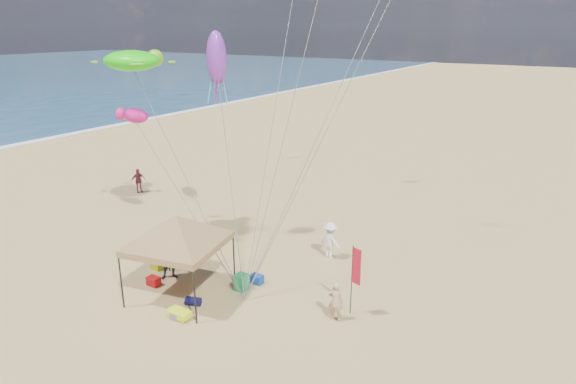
% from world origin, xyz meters
% --- Properties ---
extents(ground, '(280.00, 280.00, 0.00)m').
position_xyz_m(ground, '(0.00, 0.00, 0.00)').
color(ground, tan).
rests_on(ground, ground).
extents(canopy_tent, '(6.41, 6.41, 4.04)m').
position_xyz_m(canopy_tent, '(-2.95, -0.50, 3.37)').
color(canopy_tent, black).
rests_on(canopy_tent, ground).
extents(feather_flag, '(0.42, 0.16, 2.86)m').
position_xyz_m(feather_flag, '(3.66, 1.90, 1.92)').
color(feather_flag, black).
rests_on(feather_flag, ground).
extents(cooler_red, '(0.54, 0.38, 0.38)m').
position_xyz_m(cooler_red, '(-4.52, -0.56, 0.19)').
color(cooler_red, '#B80E11').
rests_on(cooler_red, ground).
extents(cooler_blue, '(0.54, 0.38, 0.38)m').
position_xyz_m(cooler_blue, '(-0.92, 1.94, 0.19)').
color(cooler_blue, navy).
rests_on(cooler_blue, ground).
extents(bag_navy, '(0.69, 0.54, 0.36)m').
position_xyz_m(bag_navy, '(-1.99, -0.86, 0.18)').
color(bag_navy, '#0D0D39').
rests_on(bag_navy, ground).
extents(bag_orange, '(0.54, 0.69, 0.36)m').
position_xyz_m(bag_orange, '(-5.04, 2.30, 0.18)').
color(bag_orange, '#FF650E').
rests_on(bag_orange, ground).
extents(chair_green, '(0.50, 0.50, 0.70)m').
position_xyz_m(chair_green, '(-1.12, 1.15, 0.35)').
color(chair_green, '#188744').
rests_on(chair_green, ground).
extents(chair_yellow, '(0.50, 0.50, 0.70)m').
position_xyz_m(chair_yellow, '(-5.52, 0.63, 0.35)').
color(chair_yellow, '#C7D117').
rests_on(chair_yellow, ground).
extents(crate_grey, '(0.34, 0.30, 0.28)m').
position_xyz_m(crate_grey, '(-1.86, -1.96, 0.14)').
color(crate_grey, slate).
rests_on(crate_grey, ground).
extents(beach_cart, '(0.90, 0.50, 0.24)m').
position_xyz_m(beach_cart, '(-1.81, -1.82, 0.20)').
color(beach_cart, '#D3E819').
rests_on(beach_cart, ground).
extents(person_near_a, '(0.65, 0.50, 1.58)m').
position_xyz_m(person_near_a, '(3.22, 1.23, 0.79)').
color(person_near_a, tan).
rests_on(person_near_a, ground).
extents(person_near_b, '(1.15, 1.16, 1.89)m').
position_xyz_m(person_near_b, '(-4.32, 0.31, 0.95)').
color(person_near_b, '#363B4A').
rests_on(person_near_b, ground).
extents(person_near_c, '(1.28, 0.91, 1.79)m').
position_xyz_m(person_near_c, '(0.58, 5.81, 0.90)').
color(person_near_c, white).
rests_on(person_near_c, ground).
extents(person_far_a, '(0.75, 1.03, 1.62)m').
position_xyz_m(person_far_a, '(-14.74, 7.75, 0.81)').
color(person_far_a, '#9A3B46').
rests_on(person_far_a, ground).
extents(turtle_kite, '(3.54, 3.19, 0.97)m').
position_xyz_m(turtle_kite, '(-8.84, 3.09, 8.94)').
color(turtle_kite, '#1AEF0B').
rests_on(turtle_kite, ground).
extents(fish_kite, '(1.82, 1.31, 0.73)m').
position_xyz_m(fish_kite, '(-8.98, 3.11, 6.32)').
color(fish_kite, '#E51580').
rests_on(fish_kite, ground).
extents(squid_kite, '(1.12, 1.12, 2.47)m').
position_xyz_m(squid_kite, '(-5.22, 5.00, 9.08)').
color(squid_kite, purple).
rests_on(squid_kite, ground).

